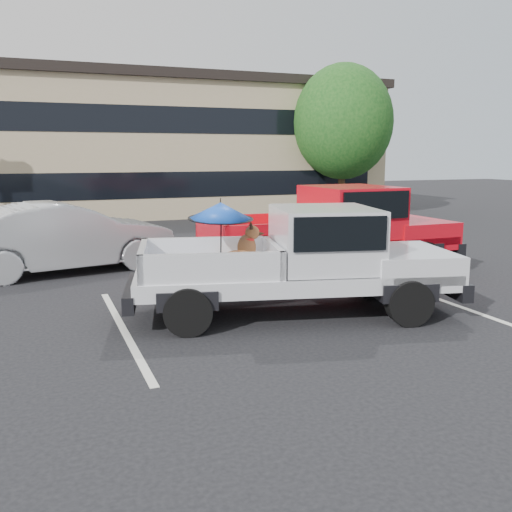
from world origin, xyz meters
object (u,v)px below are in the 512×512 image
object	(u,v)px
silver_sedan	(66,237)
silver_pickup	(311,255)
tree_right	(343,122)
red_pickup	(343,227)
tree_back	(224,125)

from	to	relation	value
silver_sedan	silver_pickup	bearing A→B (deg)	-156.96
tree_right	silver_sedan	size ratio (longest dim) A/B	1.34
red_pickup	silver_sedan	world-z (taller)	red_pickup
silver_pickup	silver_sedan	bearing A→B (deg)	137.61
tree_back	silver_sedan	world-z (taller)	tree_back
tree_back	silver_sedan	size ratio (longest dim) A/B	1.41
tree_back	tree_right	bearing A→B (deg)	-69.44
tree_back	red_pickup	xyz separation A→B (m)	(-3.54, -19.49, -3.29)
red_pickup	tree_right	bearing A→B (deg)	59.36
tree_right	tree_back	size ratio (longest dim) A/B	0.95
tree_back	silver_pickup	bearing A→B (deg)	-104.58
silver_pickup	silver_sedan	xyz separation A→B (m)	(-3.74, 5.44, -0.22)
silver_pickup	red_pickup	size ratio (longest dim) A/B	0.96
silver_pickup	red_pickup	xyz separation A→B (m)	(2.25, 2.77, 0.07)
tree_right	silver_pickup	distance (m)	17.05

